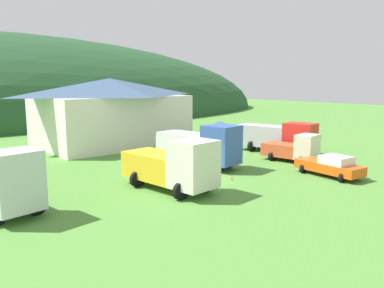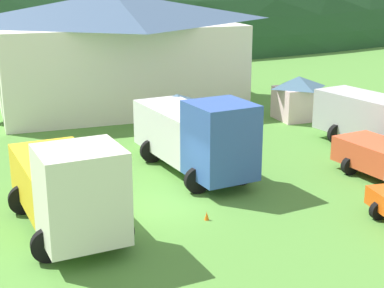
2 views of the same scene
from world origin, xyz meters
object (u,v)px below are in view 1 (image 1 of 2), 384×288
box_truck_blue (201,145)px  traffic_light_west (18,175)px  play_shed_pink (220,132)px  heavy_rig_striped (174,165)px  service_pickup_orange (331,166)px  traffic_cone_near_pickup (232,180)px  light_truck_cream (294,148)px  tow_truck_silver (0,182)px  play_shed_cream (176,143)px  crane_truck_red (279,136)px  depot_building (111,111)px

box_truck_blue → traffic_light_west: 15.74m
play_shed_pink → heavy_rig_striped: heavy_rig_striped is taller
service_pickup_orange → traffic_cone_near_pickup: bearing=-115.4°
light_truck_cream → traffic_cone_near_pickup: light_truck_cream is taller
tow_truck_silver → box_truck_blue: tow_truck_silver is taller
service_pickup_orange → box_truck_blue: bearing=-143.7°
service_pickup_orange → traffic_light_west: size_ratio=1.45×
tow_truck_silver → box_truck_blue: size_ratio=0.93×
play_shed_pink → tow_truck_silver: (-25.58, -8.77, 0.35)m
service_pickup_orange → traffic_cone_near_pickup: 7.77m
heavy_rig_striped → service_pickup_orange: bearing=61.8°
heavy_rig_striped → light_truck_cream: bearing=85.2°
box_truck_blue → traffic_light_west: (-15.51, -2.65, 0.44)m
box_truck_blue → service_pickup_orange: bearing=22.0°
play_shed_cream → traffic_light_west: traffic_light_west is taller
box_truck_blue → service_pickup_orange: 10.39m
box_truck_blue → crane_truck_red: box_truck_blue is taller
service_pickup_orange → play_shed_pink: bearing=171.7°
play_shed_cream → play_shed_pink: (8.90, 3.17, -0.08)m
traffic_cone_near_pickup → heavy_rig_striped: bearing=172.6°
heavy_rig_striped → service_pickup_orange: 12.38m
traffic_light_west → play_shed_pink: bearing=21.9°
play_shed_pink → box_truck_blue: size_ratio=0.34×
service_pickup_orange → traffic_cone_near_pickup: service_pickup_orange is taller
light_truck_cream → box_truck_blue: bearing=-126.2°
play_shed_pink → heavy_rig_striped: bearing=-143.5°
play_shed_cream → traffic_cone_near_pickup: play_shed_cream is taller
depot_building → play_shed_pink: 12.63m
tow_truck_silver → traffic_cone_near_pickup: 15.23m
depot_building → heavy_rig_striped: depot_building is taller
depot_building → play_shed_cream: size_ratio=5.43×
play_shed_pink → service_pickup_orange: size_ratio=0.51×
crane_truck_red → traffic_light_west: 25.72m
play_shed_pink → service_pickup_orange: (-4.29, -16.32, -0.55)m
play_shed_pink → box_truck_blue: (-9.44, -7.36, 0.47)m
heavy_rig_striped → box_truck_blue: size_ratio=0.92×
light_truck_cream → traffic_cone_near_pickup: 9.14m
service_pickup_orange → traffic_cone_near_pickup: (-6.56, 4.08, -0.83)m
service_pickup_orange → depot_building: bearing=-161.2°
play_shed_cream → light_truck_cream: size_ratio=0.59×
tow_truck_silver → crane_truck_red: 26.26m
box_truck_blue → tow_truck_silver: bearing=-92.8°
play_shed_pink → traffic_cone_near_pickup: 16.41m
tow_truck_silver → box_truck_blue: (16.14, 1.41, 0.12)m
play_shed_cream → traffic_cone_near_pickup: bearing=-102.1°
box_truck_blue → light_truck_cream: 8.63m
service_pickup_orange → heavy_rig_striped: bearing=-106.0°
play_shed_cream → box_truck_blue: box_truck_blue is taller
traffic_light_west → traffic_cone_near_pickup: (14.10, -2.23, -2.28)m
box_truck_blue → light_truck_cream: box_truck_blue is taller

